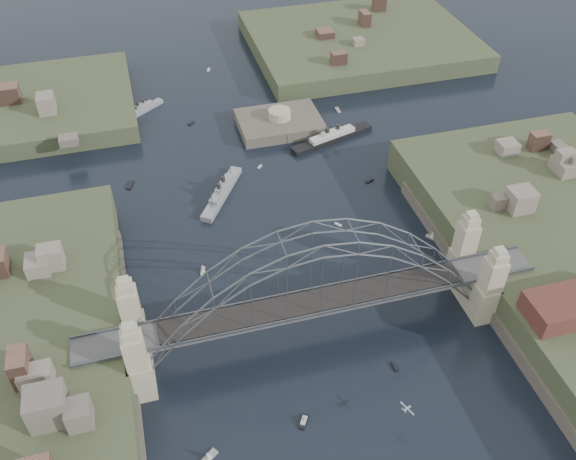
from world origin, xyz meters
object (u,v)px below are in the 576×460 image
at_px(naval_cruiser_near, 222,192).
at_px(naval_cruiser_far, 142,110).
at_px(fort_island, 280,129).
at_px(bridge, 316,286).
at_px(ocean_liner, 332,138).

xyz_separation_m(naval_cruiser_near, naval_cruiser_far, (-14.55, 43.26, -0.18)).
distance_m(fort_island, naval_cruiser_far, 39.62).
bearing_deg(bridge, naval_cruiser_far, 104.78).
relative_size(bridge, naval_cruiser_near, 4.52).
bearing_deg(ocean_liner, bridge, -111.45).
bearing_deg(bridge, naval_cruiser_near, 100.96).
relative_size(bridge, naval_cruiser_far, 6.54).
height_order(naval_cruiser_far, ocean_liner, ocean_liner).
distance_m(bridge, naval_cruiser_near, 47.06).
xyz_separation_m(bridge, naval_cruiser_near, (-8.68, 44.83, -11.38)).
bearing_deg(bridge, ocean_liner, 68.55).
bearing_deg(naval_cruiser_near, fort_island, 50.59).
relative_size(naval_cruiser_far, ocean_liner, 0.54).
relative_size(naval_cruiser_near, ocean_liner, 0.78).
bearing_deg(ocean_liner, fort_island, 139.80).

